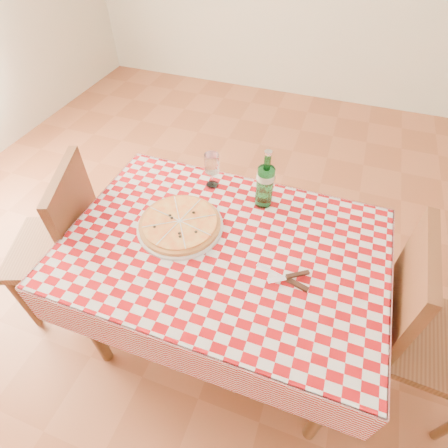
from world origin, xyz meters
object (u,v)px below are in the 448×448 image
at_px(chair_near, 419,323).
at_px(water_bottle, 266,179).
at_px(chair_far, 65,237).
at_px(pizza_plate, 180,223).
at_px(wine_glass, 212,170).
at_px(dining_table, 224,260).

xyz_separation_m(chair_near, water_bottle, (-0.74, 0.26, 0.35)).
bearing_deg(water_bottle, chair_far, -159.63).
height_order(pizza_plate, water_bottle, water_bottle).
xyz_separation_m(chair_far, water_bottle, (0.91, 0.34, 0.36)).
height_order(chair_near, wine_glass, chair_near).
bearing_deg(wine_glass, chair_near, -16.58).
relative_size(dining_table, pizza_plate, 3.27).
xyz_separation_m(pizza_plate, water_bottle, (0.29, 0.26, 0.12)).
height_order(chair_near, pizza_plate, chair_near).
bearing_deg(chair_near, water_bottle, 163.40).
height_order(water_bottle, wine_glass, water_bottle).
xyz_separation_m(pizza_plate, wine_glass, (0.03, 0.31, 0.06)).
height_order(dining_table, pizza_plate, pizza_plate).
distance_m(water_bottle, wine_glass, 0.27).
distance_m(dining_table, pizza_plate, 0.24).
bearing_deg(chair_far, dining_table, 162.35).
height_order(chair_far, pizza_plate, chair_far).
bearing_deg(pizza_plate, dining_table, -9.35).
xyz_separation_m(dining_table, wine_glass, (-0.18, 0.34, 0.19)).
bearing_deg(pizza_plate, water_bottle, 42.02).
xyz_separation_m(chair_far, pizza_plate, (0.62, 0.08, 0.25)).
height_order(dining_table, wine_glass, wine_glass).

